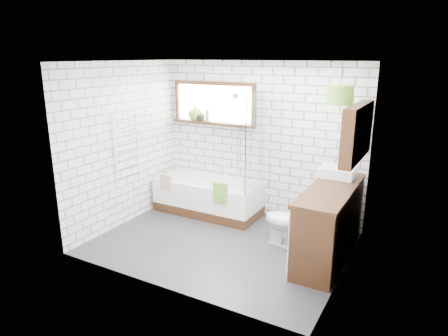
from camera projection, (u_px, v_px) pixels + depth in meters
The scene contains 22 objects.
floor at pixel (221, 243), 5.68m from camera, with size 3.40×2.60×0.01m, color #27272A.
ceiling at pixel (220, 61), 4.99m from camera, with size 3.40×2.60×0.01m, color white.
wall_back at pixel (260, 140), 6.43m from camera, with size 3.40×0.01×2.50m, color white.
wall_front at pixel (160, 185), 4.24m from camera, with size 3.40×0.01×2.50m, color white.
wall_left at pixel (124, 145), 6.13m from camera, with size 0.01×2.60×2.50m, color white.
wall_right at pixel (351, 176), 4.54m from camera, with size 0.01×2.60×2.50m, color white.
window at pixel (213, 104), 6.64m from camera, with size 1.52×0.16×0.68m, color black.
towel_radiator at pixel (127, 148), 6.12m from camera, with size 0.06×0.52×1.00m, color white.
mirror_cabinet at pixel (357, 132), 4.97m from camera, with size 0.16×1.20×0.70m, color black.
shower_riser at pixel (237, 133), 6.55m from camera, with size 0.02×0.02×1.30m, color silver.
bathtub at pixel (208, 196), 6.72m from camera, with size 1.75×0.77×0.57m, color white.
shower_screen at pixel (256, 142), 6.04m from camera, with size 0.02×0.72×1.50m, color white.
towel_green at pixel (220, 193), 6.11m from camera, with size 0.23×0.06×0.31m, color #568F2B.
towel_beige at pixel (166, 183), 6.60m from camera, with size 0.21×0.05×0.28m, color tan.
vanity at pixel (330, 223), 5.17m from camera, with size 0.55×1.69×0.97m, color black.
basin at pixel (338, 172), 5.46m from camera, with size 0.46×0.40×0.13m, color white.
tap at pixel (350, 169), 5.37m from camera, with size 0.03×0.03×0.15m, color silver.
toilet at pixel (288, 222), 5.51m from camera, with size 0.70×0.40×0.71m, color white.
vase_olive at pixel (195, 113), 6.83m from camera, with size 0.26×0.26×0.27m, color #5D942D.
vase_dark at pixel (200, 116), 6.80m from camera, with size 0.18×0.18×0.19m, color black.
bottle at pixel (207, 117), 6.72m from camera, with size 0.06×0.06×0.19m, color #5D942D.
pendant at pixel (340, 95), 4.97m from camera, with size 0.32×0.32×0.24m, color #568F2B.
Camera 1 is at (2.55, -4.50, 2.58)m, focal length 32.00 mm.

